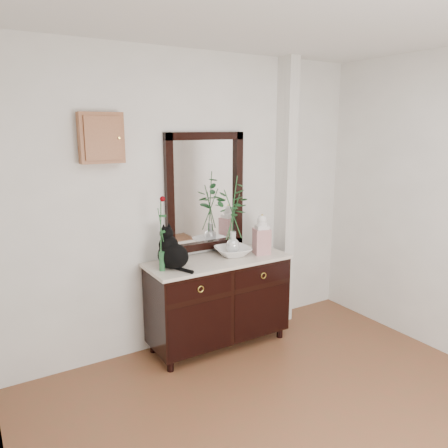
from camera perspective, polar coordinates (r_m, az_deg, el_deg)
wall_back at (r=4.06m, az=-3.78°, el=2.83°), size 3.60×0.04×2.70m
pilaster at (r=4.54m, az=7.98°, el=3.77°), size 0.12×0.20×2.70m
sideboard at (r=4.14m, az=-0.73°, el=-9.60°), size 1.33×0.52×0.82m
wall_mirror at (r=4.08m, az=-2.46°, el=4.17°), size 0.80×0.06×1.10m
key_cabinet at (r=3.65m, az=-15.74°, el=10.77°), size 0.35×0.10×0.40m
cat at (r=3.74m, az=-6.70°, el=-3.06°), size 0.36×0.39×0.37m
lotus_bowl at (r=4.11m, az=1.16°, el=-3.59°), size 0.37×0.37×0.08m
vase_branches at (r=4.03m, az=1.18°, el=1.22°), size 0.37×0.37×0.74m
bud_vase_rose at (r=3.65m, az=-8.22°, el=-1.23°), size 0.09×0.09×0.65m
ginger_jar at (r=4.15m, az=4.96°, el=-1.30°), size 0.18×0.18×0.39m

